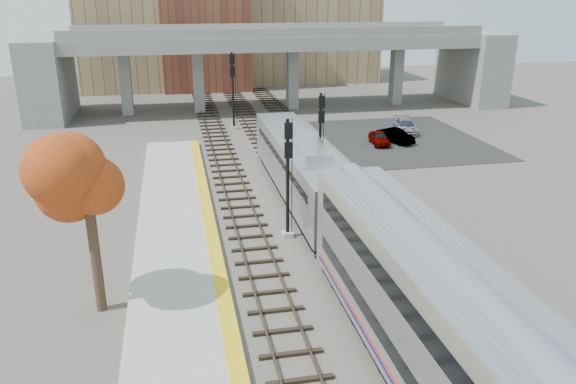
{
  "coord_description": "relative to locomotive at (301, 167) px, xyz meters",
  "views": [
    {
      "loc": [
        -6.96,
        -20.26,
        13.16
      ],
      "look_at": [
        -0.97,
        8.86,
        2.5
      ],
      "focal_mm": 35.0,
      "sensor_mm": 36.0,
      "label": 1
    }
  ],
  "objects": [
    {
      "name": "ground",
      "position": [
        -1.0,
        -14.15,
        -2.28
      ],
      "size": [
        160.0,
        160.0,
        0.0
      ],
      "primitive_type": "plane",
      "color": "#47423D",
      "rests_on": "ground"
    },
    {
      "name": "platform",
      "position": [
        -8.25,
        -14.15,
        -2.1
      ],
      "size": [
        4.5,
        60.0,
        0.35
      ],
      "primitive_type": "cube",
      "color": "#9E9E99",
      "rests_on": "ground"
    },
    {
      "name": "yellow_strip",
      "position": [
        -6.35,
        -14.15,
        -1.92
      ],
      "size": [
        0.7,
        60.0,
        0.01
      ],
      "primitive_type": "cube",
      "color": "yellow",
      "rests_on": "platform"
    },
    {
      "name": "tracks",
      "position": [
        -0.07,
        -1.65,
        -2.2
      ],
      "size": [
        10.7,
        95.0,
        0.25
      ],
      "color": "black",
      "rests_on": "ground"
    },
    {
      "name": "overpass",
      "position": [
        3.92,
        30.85,
        3.53
      ],
      "size": [
        54.0,
        12.0,
        9.5
      ],
      "color": "slate",
      "rests_on": "ground"
    },
    {
      "name": "buildings_far",
      "position": [
        0.26,
        52.42,
        5.6
      ],
      "size": [
        43.0,
        21.0,
        20.6
      ],
      "color": "tan",
      "rests_on": "ground"
    },
    {
      "name": "parking_lot",
      "position": [
        13.0,
        13.85,
        -2.26
      ],
      "size": [
        14.0,
        18.0,
        0.04
      ],
      "primitive_type": "cube",
      "color": "black",
      "rests_on": "ground"
    },
    {
      "name": "locomotive",
      "position": [
        0.0,
        0.0,
        0.0
      ],
      "size": [
        3.02,
        19.05,
        4.1
      ],
      "color": "#A8AAB2",
      "rests_on": "ground"
    },
    {
      "name": "coach",
      "position": [
        -0.0,
        -22.61,
        0.52
      ],
      "size": [
        3.03,
        25.0,
        5.0
      ],
      "color": "#A8AAB2",
      "rests_on": "ground"
    },
    {
      "name": "signal_mast_near",
      "position": [
        -2.1,
        -5.91,
        1.06
      ],
      "size": [
        0.6,
        0.64,
        6.81
      ],
      "color": "#9E9E99",
      "rests_on": "ground"
    },
    {
      "name": "signal_mast_mid",
      "position": [
        2.0,
        2.69,
        0.91
      ],
      "size": [
        0.6,
        0.64,
        6.59
      ],
      "color": "#9E9E99",
      "rests_on": "ground"
    },
    {
      "name": "signal_mast_far",
      "position": [
        -2.1,
        21.07,
        1.61
      ],
      "size": [
        0.6,
        0.64,
        7.62
      ],
      "color": "#9E9E99",
      "rests_on": "ground"
    },
    {
      "name": "tree",
      "position": [
        -11.64,
        -11.77,
        3.5
      ],
      "size": [
        3.6,
        3.6,
        7.79
      ],
      "color": "#382619",
      "rests_on": "ground"
    },
    {
      "name": "car_a",
      "position": [
        10.09,
        12.32,
        -1.64
      ],
      "size": [
        1.79,
        3.65,
        1.2
      ],
      "primitive_type": "imported",
      "rotation": [
        0.0,
        0.0,
        -0.11
      ],
      "color": "#99999E",
      "rests_on": "parking_lot"
    },
    {
      "name": "car_b",
      "position": [
        11.81,
        12.67,
        -1.61
      ],
      "size": [
        2.77,
        4.03,
        1.26
      ],
      "primitive_type": "imported",
      "rotation": [
        0.0,
        0.0,
        0.42
      ],
      "color": "#99999E",
      "rests_on": "parking_lot"
    },
    {
      "name": "car_c",
      "position": [
        14.19,
        16.07,
        -1.59
      ],
      "size": [
        2.72,
        4.78,
        1.31
      ],
      "primitive_type": "imported",
      "rotation": [
        0.0,
        0.0,
        -0.21
      ],
      "color": "#99999E",
      "rests_on": "parking_lot"
    }
  ]
}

